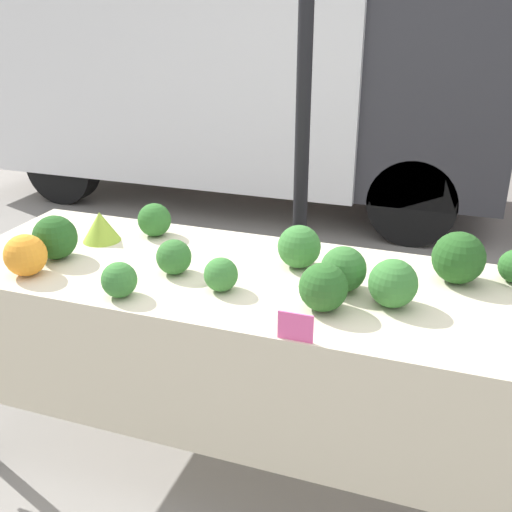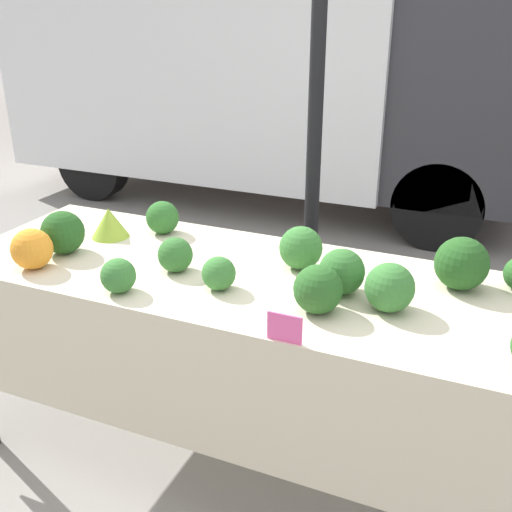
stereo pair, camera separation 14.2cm
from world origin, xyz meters
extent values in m
plane|color=gray|center=(0.00, 0.00, 0.00)|extent=(40.00, 40.00, 0.00)
cylinder|color=black|center=(-0.06, 0.82, 1.20)|extent=(0.07, 0.07, 2.40)
cube|color=white|center=(-1.94, 3.53, 1.38)|extent=(3.66, 1.80, 2.12)
cube|color=#333338|center=(0.45, 3.53, 1.08)|extent=(1.13, 1.66, 1.53)
cylinder|color=black|center=(0.34, 2.81, 0.35)|extent=(0.71, 0.22, 0.71)
cylinder|color=black|center=(0.34, 4.25, 0.35)|extent=(0.71, 0.22, 0.71)
cylinder|color=black|center=(-2.95, 2.81, 0.35)|extent=(0.71, 0.22, 0.71)
cylinder|color=black|center=(-2.95, 4.25, 0.35)|extent=(0.71, 0.22, 0.71)
cube|color=beige|center=(0.00, 0.00, 0.87)|extent=(2.37, 0.81, 0.03)
cube|color=beige|center=(0.00, -0.40, 0.61)|extent=(2.37, 0.01, 0.49)
cylinder|color=black|center=(-1.13, 0.34, 0.43)|extent=(0.05, 0.05, 0.86)
sphere|color=orange|center=(-0.80, -0.27, 0.97)|extent=(0.16, 0.16, 0.16)
cone|color=#93B238|center=(-0.73, 0.12, 0.95)|extent=(0.16, 0.16, 0.13)
sphere|color=#387533|center=(0.50, -0.07, 0.97)|extent=(0.16, 0.16, 0.16)
sphere|color=#2D6628|center=(-0.55, 0.25, 0.96)|extent=(0.14, 0.14, 0.14)
sphere|color=#336B2D|center=(-0.29, -0.08, 0.95)|extent=(0.13, 0.13, 0.13)
sphere|color=#285B23|center=(0.29, -0.17, 0.97)|extent=(0.16, 0.16, 0.16)
sphere|color=#387533|center=(-0.39, -0.31, 0.95)|extent=(0.12, 0.12, 0.12)
sphere|color=#336B2D|center=(0.32, -0.01, 0.97)|extent=(0.16, 0.16, 0.16)
sphere|color=#387533|center=(-0.08, -0.15, 0.95)|extent=(0.12, 0.12, 0.12)
sphere|color=#23511E|center=(0.70, 0.19, 0.98)|extent=(0.19, 0.19, 0.19)
sphere|color=#23511E|center=(-0.80, -0.10, 0.98)|extent=(0.17, 0.17, 0.17)
sphere|color=#387533|center=(0.13, 0.13, 0.97)|extent=(0.16, 0.16, 0.16)
cube|color=#F45B9E|center=(0.26, -0.39, 0.93)|extent=(0.11, 0.01, 0.09)
camera|label=1|loc=(0.66, -1.89, 1.83)|focal=42.00mm
camera|label=2|loc=(0.79, -1.84, 1.83)|focal=42.00mm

